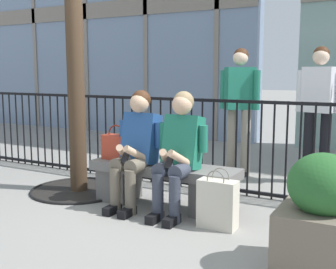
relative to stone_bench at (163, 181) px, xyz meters
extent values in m
plane|color=gray|center=(0.00, 0.00, -0.27)|extent=(60.00, 60.00, 0.00)
cube|color=slate|center=(0.00, 0.00, 0.13)|extent=(1.60, 0.44, 0.10)
cube|color=#605E5B|center=(-0.56, 0.00, -0.10)|extent=(0.36, 0.37, 0.35)
cube|color=#605E5B|center=(0.56, 0.00, -0.10)|extent=(0.36, 0.37, 0.35)
cylinder|color=#6B6051|center=(-0.34, -0.18, 0.20)|extent=(0.15, 0.40, 0.15)
cylinder|color=#6B6051|center=(-0.34, -0.38, -0.05)|extent=(0.11, 0.11, 0.45)
cube|color=black|center=(-0.34, -0.44, -0.23)|extent=(0.09, 0.22, 0.08)
cylinder|color=#6B6051|center=(-0.16, -0.18, 0.20)|extent=(0.15, 0.40, 0.15)
cylinder|color=#6B6051|center=(-0.16, -0.38, -0.05)|extent=(0.11, 0.11, 0.45)
cube|color=black|center=(-0.16, -0.44, -0.23)|extent=(0.09, 0.22, 0.08)
cube|color=#234C8C|center=(-0.25, -0.04, 0.44)|extent=(0.36, 0.30, 0.55)
cylinder|color=#234C8C|center=(-0.47, -0.04, 0.49)|extent=(0.08, 0.08, 0.26)
cylinder|color=#DBAD89|center=(-0.33, -0.26, 0.32)|extent=(0.16, 0.28, 0.20)
cylinder|color=#234C8C|center=(-0.03, -0.04, 0.49)|extent=(0.08, 0.08, 0.26)
cylinder|color=#DBAD89|center=(-0.17, -0.26, 0.32)|extent=(0.16, 0.28, 0.20)
cube|color=black|center=(-0.25, -0.32, 0.30)|extent=(0.07, 0.10, 0.13)
sphere|color=#DBAD89|center=(-0.25, -0.06, 0.81)|extent=(0.20, 0.20, 0.20)
sphere|color=#472816|center=(-0.25, -0.03, 0.84)|extent=(0.20, 0.20, 0.20)
cylinder|color=#383D4C|center=(0.16, -0.18, 0.20)|extent=(0.15, 0.40, 0.15)
cylinder|color=#383D4C|center=(0.16, -0.38, -0.05)|extent=(0.11, 0.11, 0.45)
cube|color=black|center=(0.16, -0.44, -0.23)|extent=(0.09, 0.22, 0.08)
cylinder|color=#383D4C|center=(0.34, -0.18, 0.20)|extent=(0.15, 0.40, 0.15)
cylinder|color=#383D4C|center=(0.34, -0.38, -0.05)|extent=(0.11, 0.11, 0.45)
cube|color=black|center=(0.34, -0.44, -0.23)|extent=(0.09, 0.22, 0.08)
cube|color=#1E7259|center=(0.25, -0.04, 0.44)|extent=(0.36, 0.30, 0.55)
cylinder|color=#1E7259|center=(0.03, -0.04, 0.49)|extent=(0.08, 0.08, 0.26)
cylinder|color=#DBAD89|center=(0.17, -0.26, 0.32)|extent=(0.16, 0.28, 0.20)
cylinder|color=#1E7259|center=(0.47, -0.04, 0.49)|extent=(0.08, 0.08, 0.26)
cylinder|color=#DBAD89|center=(0.33, -0.26, 0.32)|extent=(0.16, 0.28, 0.20)
cube|color=black|center=(0.25, -0.32, 0.30)|extent=(0.07, 0.10, 0.13)
sphere|color=#DBAD89|center=(0.25, -0.06, 0.81)|extent=(0.20, 0.20, 0.20)
sphere|color=#997F59|center=(0.25, -0.03, 0.84)|extent=(0.20, 0.20, 0.20)
cube|color=#B23823|center=(-0.58, -0.01, 0.31)|extent=(0.31, 0.16, 0.27)
torus|color=maroon|center=(-0.58, -0.01, 0.45)|extent=(0.22, 0.02, 0.22)
cube|color=beige|center=(0.73, -0.30, -0.05)|extent=(0.35, 0.17, 0.44)
torus|color=slate|center=(0.73, -0.36, 0.19)|extent=(0.17, 0.01, 0.17)
torus|color=slate|center=(0.73, -0.24, 0.19)|extent=(0.17, 0.01, 0.17)
cylinder|color=black|center=(1.10, 1.79, 0.18)|extent=(0.13, 0.13, 0.90)
cube|color=black|center=(1.10, 1.75, -0.24)|extent=(0.09, 0.22, 0.06)
cylinder|color=black|center=(1.30, 1.79, 0.18)|extent=(0.13, 0.13, 0.90)
cube|color=black|center=(1.30, 1.75, -0.24)|extent=(0.09, 0.22, 0.06)
cube|color=silver|center=(1.20, 1.79, 0.91)|extent=(0.43, 0.32, 0.56)
cylinder|color=silver|center=(0.97, 1.79, 0.89)|extent=(0.08, 0.08, 0.52)
sphere|color=beige|center=(1.20, 1.79, 1.31)|extent=(0.20, 0.20, 0.20)
sphere|color=#472816|center=(1.20, 1.81, 1.34)|extent=(0.20, 0.20, 0.20)
cylinder|color=gray|center=(0.10, 1.73, 0.18)|extent=(0.13, 0.13, 0.90)
cube|color=black|center=(0.10, 1.69, -0.24)|extent=(0.09, 0.22, 0.06)
cylinder|color=gray|center=(0.30, 1.73, 0.18)|extent=(0.13, 0.13, 0.90)
cube|color=black|center=(0.30, 1.69, -0.24)|extent=(0.09, 0.22, 0.06)
cube|color=#1E7259|center=(0.20, 1.73, 0.91)|extent=(0.44, 0.40, 0.56)
cylinder|color=#1E7259|center=(-0.04, 1.73, 0.89)|extent=(0.08, 0.08, 0.52)
cylinder|color=#1E7259|center=(0.43, 1.73, 0.89)|extent=(0.08, 0.08, 0.52)
sphere|color=beige|center=(0.20, 1.73, 1.31)|extent=(0.20, 0.20, 0.20)
sphere|color=#472816|center=(0.20, 1.75, 1.34)|extent=(0.20, 0.20, 0.20)
cylinder|color=black|center=(-3.33, 0.80, 0.27)|extent=(0.02, 0.02, 1.09)
cylinder|color=black|center=(-3.19, 0.80, 0.27)|extent=(0.02, 0.02, 1.09)
cylinder|color=black|center=(-3.04, 0.80, 0.27)|extent=(0.02, 0.02, 1.09)
cylinder|color=black|center=(-2.90, 0.80, 0.27)|extent=(0.02, 0.02, 1.09)
cylinder|color=black|center=(-2.76, 0.80, 0.27)|extent=(0.02, 0.02, 1.09)
cylinder|color=black|center=(-2.62, 0.80, 0.27)|extent=(0.02, 0.02, 1.09)
cylinder|color=black|center=(-2.48, 0.80, 0.27)|extent=(0.02, 0.02, 1.09)
cylinder|color=black|center=(-2.34, 0.80, 0.27)|extent=(0.02, 0.02, 1.09)
cylinder|color=black|center=(-2.19, 0.80, 0.27)|extent=(0.02, 0.02, 1.09)
cylinder|color=black|center=(-2.05, 0.80, 0.27)|extent=(0.02, 0.02, 1.09)
cylinder|color=black|center=(-1.91, 0.80, 0.27)|extent=(0.02, 0.02, 1.09)
cylinder|color=black|center=(-1.77, 0.80, 0.27)|extent=(0.02, 0.02, 1.09)
cylinder|color=black|center=(-1.63, 0.80, 0.27)|extent=(0.02, 0.02, 1.09)
cylinder|color=black|center=(-1.49, 0.80, 0.27)|extent=(0.02, 0.02, 1.09)
cylinder|color=black|center=(-1.35, 0.80, 0.27)|extent=(0.02, 0.02, 1.09)
cylinder|color=black|center=(-1.20, 0.80, 0.27)|extent=(0.02, 0.02, 1.09)
cylinder|color=black|center=(-1.06, 0.80, 0.27)|extent=(0.02, 0.02, 1.09)
cylinder|color=black|center=(-0.92, 0.80, 0.27)|extent=(0.02, 0.02, 1.09)
cylinder|color=black|center=(-0.78, 0.80, 0.27)|extent=(0.02, 0.02, 1.09)
cylinder|color=black|center=(-0.64, 0.80, 0.27)|extent=(0.02, 0.02, 1.09)
cylinder|color=black|center=(-0.50, 0.80, 0.27)|extent=(0.02, 0.02, 1.09)
cylinder|color=black|center=(-0.35, 0.80, 0.27)|extent=(0.02, 0.02, 1.09)
cylinder|color=black|center=(-0.21, 0.80, 0.27)|extent=(0.02, 0.02, 1.09)
cylinder|color=black|center=(-0.07, 0.80, 0.27)|extent=(0.02, 0.02, 1.09)
cylinder|color=black|center=(0.07, 0.80, 0.27)|extent=(0.02, 0.02, 1.09)
cylinder|color=black|center=(0.21, 0.80, 0.27)|extent=(0.02, 0.02, 1.09)
cylinder|color=black|center=(0.35, 0.80, 0.27)|extent=(0.02, 0.02, 1.09)
cylinder|color=black|center=(0.50, 0.80, 0.27)|extent=(0.02, 0.02, 1.09)
cylinder|color=black|center=(0.64, 0.80, 0.27)|extent=(0.02, 0.02, 1.09)
cylinder|color=black|center=(0.78, 0.80, 0.27)|extent=(0.02, 0.02, 1.09)
cylinder|color=black|center=(0.92, 0.80, 0.27)|extent=(0.02, 0.02, 1.09)
cylinder|color=black|center=(1.06, 0.80, 0.27)|extent=(0.02, 0.02, 1.09)
cylinder|color=black|center=(1.20, 0.80, 0.27)|extent=(0.02, 0.02, 1.09)
cylinder|color=black|center=(1.35, 0.80, 0.27)|extent=(0.02, 0.02, 1.09)
cylinder|color=black|center=(1.49, 0.80, 0.27)|extent=(0.02, 0.02, 1.09)
cube|color=black|center=(0.00, 0.80, -0.22)|extent=(7.79, 0.04, 0.04)
cube|color=black|center=(0.00, 0.80, 0.80)|extent=(7.79, 0.04, 0.04)
cylinder|color=black|center=(-1.17, 0.04, -0.27)|extent=(1.11, 1.11, 0.01)
torus|color=black|center=(-1.17, 0.04, -0.26)|extent=(1.14, 1.14, 0.03)
cylinder|color=#423021|center=(-1.17, 0.04, 1.43)|extent=(0.20, 0.20, 3.40)
cube|color=#726656|center=(1.69, -0.74, -0.05)|extent=(0.57, 0.57, 0.45)
ellipsoid|color=#28602B|center=(1.69, -0.74, 0.36)|extent=(0.49, 0.49, 0.44)
cube|color=gray|center=(-6.20, 4.29, 2.53)|extent=(11.62, 0.04, 0.36)
camera|label=1|loc=(2.13, -3.75, 1.12)|focal=45.63mm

